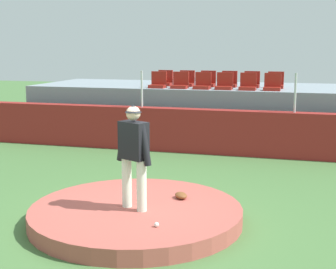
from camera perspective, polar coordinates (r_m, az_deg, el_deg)
The scene contains 21 objects.
ground_plane at distance 8.53m, azimuth -3.72°, elevation -10.06°, with size 60.00×60.00×0.00m, color #47713B.
pitchers_mound at distance 8.49m, azimuth -3.73°, elevation -9.21°, with size 3.61×3.61×0.27m, color #AF5147.
pitcher at distance 8.08m, azimuth -4.01°, elevation -1.70°, with size 0.74×0.44×1.76m.
baseball at distance 7.52m, azimuth -1.34°, elevation -10.42°, with size 0.07×0.07×0.07m, color white.
fielding_glove at distance 8.85m, azimuth 1.52°, elevation -7.08°, with size 0.30×0.20×0.11m, color brown.
brick_barrier at distance 13.72m, azimuth 4.23°, elevation 0.38°, with size 13.37×0.40×1.23m, color maroon.
fence_post_left at distance 14.06m, azimuth -3.05°, elevation 5.30°, with size 0.06×0.06×1.04m, color silver.
fence_post_right at distance 13.31m, azimuth 14.56°, elevation 4.71°, with size 0.06×0.06×1.04m, color silver.
bleacher_platform at distance 16.26m, azimuth 6.12°, elevation 2.70°, with size 12.10×3.76×1.69m, color #85939E.
stadium_chair_0 at distance 15.23m, azimuth -1.15°, elevation 6.03°, with size 0.48×0.44×0.50m.
stadium_chair_1 at distance 15.05m, azimuth 1.43°, elevation 5.98°, with size 0.48×0.44×0.50m.
stadium_chair_2 at distance 14.87m, azimuth 4.03°, elevation 5.91°, with size 0.48×0.44×0.50m.
stadium_chair_3 at distance 14.75m, azimuth 6.56°, elevation 5.83°, with size 0.48×0.44×0.50m.
stadium_chair_4 at distance 14.65m, azimuth 9.27°, elevation 5.73°, with size 0.48×0.44×0.50m.
stadium_chair_5 at distance 14.63m, azimuth 12.02°, elevation 5.64°, with size 0.48×0.44×0.50m.
stadium_chair_6 at distance 16.10m, azimuth -0.37°, elevation 6.26°, with size 0.48×0.44×0.50m.
stadium_chair_7 at distance 15.90m, azimuth 2.18°, elevation 6.20°, with size 0.48×0.44×0.50m.
stadium_chair_8 at distance 15.76m, azimuth 4.64°, elevation 6.14°, with size 0.48×0.44×0.50m.
stadium_chair_9 at distance 15.68m, azimuth 7.10°, elevation 6.07°, with size 0.48×0.44×0.50m.
stadium_chair_10 at distance 15.59m, azimuth 9.68°, elevation 5.98°, with size 0.48×0.44×0.50m.
stadium_chair_11 at distance 15.48m, azimuth 12.37°, elevation 5.86°, with size 0.48×0.44×0.50m.
Camera 1 is at (2.70, -7.53, 2.95)m, focal length 52.51 mm.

